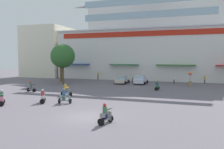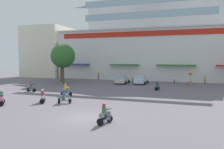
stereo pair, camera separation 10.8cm
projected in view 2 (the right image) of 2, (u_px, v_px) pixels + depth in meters
ground_plane at (128, 93)px, 30.30m from camera, size 128.00×128.00×0.00m
colonial_building at (153, 41)px, 50.61m from camera, size 43.08×14.25×19.76m
flank_building_left at (49, 52)px, 58.97m from camera, size 10.46×10.98×12.79m
plaza_tree_0 at (63, 56)px, 40.99m from camera, size 4.49×4.27×7.35m
plaza_tree_2 at (61, 57)px, 45.18m from camera, size 3.98×4.12×6.89m
parked_car_0 at (122, 80)px, 41.86m from camera, size 2.46×4.35×1.37m
parked_car_1 at (141, 80)px, 41.20m from camera, size 2.42×4.38×1.58m
scooter_rider_0 at (31, 87)px, 31.61m from camera, size 1.48×0.85×1.53m
scooter_rider_1 at (43, 97)px, 23.76m from camera, size 1.13×1.40×1.50m
scooter_rider_3 at (66, 91)px, 28.07m from camera, size 1.48×0.72×1.55m
scooter_rider_4 at (105, 115)px, 16.17m from camera, size 0.84×1.41×1.52m
scooter_rider_5 at (2, 99)px, 22.66m from camera, size 1.34×1.45×1.58m
scooter_rider_6 at (157, 86)px, 33.27m from camera, size 0.60×1.38×1.51m
scooter_rider_7 at (64, 97)px, 23.49m from camera, size 1.41×0.81×1.53m
pedestrian_0 at (174, 79)px, 41.50m from camera, size 0.45×0.45×1.58m
pedestrian_1 at (98, 75)px, 48.88m from camera, size 0.43×0.43×1.74m
pedestrian_2 at (205, 79)px, 41.02m from camera, size 0.45×0.45×1.61m
pedestrian_3 at (133, 77)px, 45.08m from camera, size 0.32×0.32×1.64m
balloon_vendor_cart at (190, 79)px, 38.19m from camera, size 0.78×0.94×2.54m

